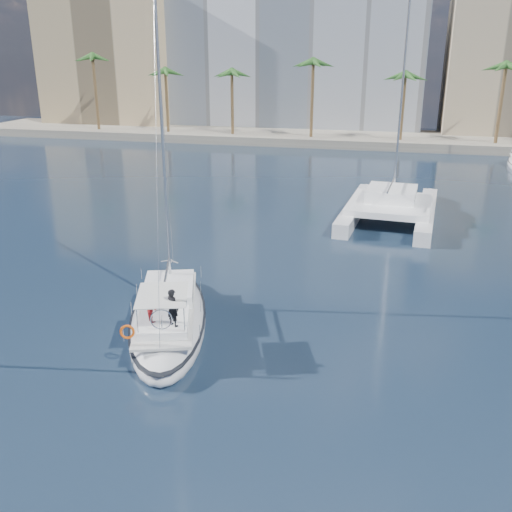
# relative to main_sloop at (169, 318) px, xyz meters

# --- Properties ---
(ground) EXTENTS (160.00, 160.00, 0.00)m
(ground) POSITION_rel_main_sloop_xyz_m (4.24, 1.41, -0.52)
(ground) COLOR black
(ground) RESTS_ON ground
(quay) EXTENTS (120.00, 14.00, 1.20)m
(quay) POSITION_rel_main_sloop_xyz_m (4.24, 62.41, 0.08)
(quay) COLOR gray
(quay) RESTS_ON ground
(building_modern) EXTENTS (42.00, 16.00, 28.00)m
(building_modern) POSITION_rel_main_sloop_xyz_m (-7.76, 74.41, 13.48)
(building_modern) COLOR silver
(building_modern) RESTS_ON ground
(building_tan_left) EXTENTS (22.00, 14.00, 22.00)m
(building_tan_left) POSITION_rel_main_sloop_xyz_m (-37.76, 70.41, 10.48)
(building_tan_left) COLOR tan
(building_tan_left) RESTS_ON ground
(palm_left) EXTENTS (3.60, 3.60, 12.30)m
(palm_left) POSITION_rel_main_sloop_xyz_m (-29.76, 58.41, 9.76)
(palm_left) COLOR brown
(palm_left) RESTS_ON ground
(palm_centre) EXTENTS (3.60, 3.60, 12.30)m
(palm_centre) POSITION_rel_main_sloop_xyz_m (4.24, 58.41, 9.76)
(palm_centre) COLOR brown
(palm_centre) RESTS_ON ground
(main_sloop) EXTENTS (7.09, 11.99, 16.97)m
(main_sloop) POSITION_rel_main_sloop_xyz_m (0.00, 0.00, 0.00)
(main_sloop) COLOR white
(main_sloop) RESTS_ON ground
(catamaran) EXTENTS (7.87, 14.22, 19.83)m
(catamaran) POSITION_rel_main_sloop_xyz_m (9.99, 22.31, 0.66)
(catamaran) COLOR white
(catamaran) RESTS_ON ground
(seagull) EXTENTS (1.12, 0.48, 0.21)m
(seagull) POSITION_rel_main_sloop_xyz_m (-2.73, 6.91, 0.19)
(seagull) COLOR silver
(seagull) RESTS_ON ground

